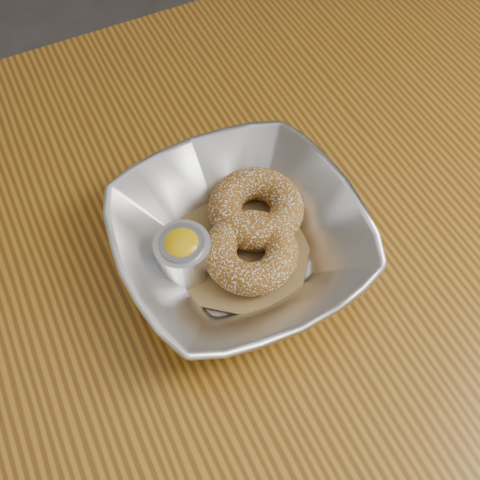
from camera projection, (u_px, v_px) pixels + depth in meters
name	position (u px, v px, depth m)	size (l,w,h in m)	color
ground_plane	(262.00, 403.00, 1.27)	(4.00, 4.00, 0.00)	#565659
table	(278.00, 259.00, 0.72)	(1.20, 0.80, 0.75)	brown
serving_bowl	(240.00, 239.00, 0.58)	(0.25, 0.25, 0.06)	silver
parchment	(240.00, 250.00, 0.60)	(0.14, 0.14, 0.00)	olive
donut_back	(256.00, 208.00, 0.60)	(0.10, 0.10, 0.04)	brown
donut_front	(251.00, 252.00, 0.58)	(0.10, 0.10, 0.03)	brown
ramekin	(183.00, 253.00, 0.57)	(0.06, 0.06, 0.05)	silver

